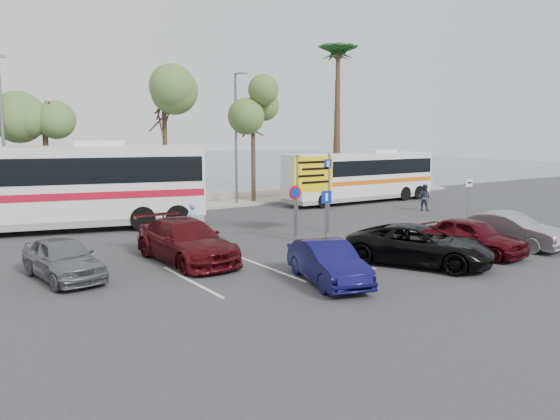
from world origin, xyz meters
TOP-DOWN VIEW (x-y plane):
  - ground at (0.00, 0.00)m, footprint 120.00×120.00m
  - kerb_strip at (0.00, 14.00)m, footprint 44.00×2.40m
  - seawall at (0.00, 16.00)m, footprint 48.00×0.80m
  - sea at (0.00, 60.00)m, footprint 140.00×140.00m
  - tree_left at (-8.00, 14.00)m, footprint 3.20×3.20m
  - tree_mid at (-1.50, 14.00)m, footprint 3.20×3.20m
  - tree_right at (4.50, 14.00)m, footprint 3.20×3.20m
  - palm_tree at (11.50, 14.00)m, footprint 4.80×4.80m
  - street_lamp_left at (-10.00, 13.52)m, footprint 0.45×1.15m
  - street_lamp_right at (3.00, 13.52)m, footprint 0.45×1.15m
  - direction_sign at (1.00, 3.20)m, footprint 2.20×0.12m
  - sign_no_stop at (-0.60, 2.38)m, footprint 0.60×0.08m
  - sign_parking at (-0.20, 0.79)m, footprint 0.50×0.07m
  - sign_taxi at (9.80, 1.49)m, footprint 0.50×0.07m
  - lane_markings at (-1.14, -1.00)m, footprint 12.02×4.20m
  - coach_bus_left at (-8.40, 10.50)m, footprint 13.74×6.17m
  - coach_bus_right at (10.56, 10.50)m, footprint 11.03×2.58m
  - car_silver_a at (-10.18, 1.50)m, footprint 2.05×4.09m
  - car_blue at (-3.60, -3.50)m, footprint 2.36×4.09m
  - car_maroon at (-6.00, 1.50)m, footprint 2.30×5.24m
  - car_red at (3.38, -3.50)m, footprint 2.02×4.20m
  - suv_black at (0.50, -3.50)m, footprint 4.28×5.46m
  - car_silver_b at (5.78, -3.50)m, footprint 2.04×4.34m
  - pedestrian_near at (-4.12, 5.00)m, footprint 0.68×0.57m
  - pedestrian_far at (11.00, 5.43)m, footprint 0.81×0.91m

SIDE VIEW (x-z plane):
  - ground at x=0.00m, z-range 0.00..0.00m
  - lane_markings at x=-1.14m, z-range 0.00..0.01m
  - sea at x=0.00m, z-range 0.01..0.01m
  - kerb_strip at x=0.00m, z-range 0.00..0.15m
  - seawall at x=0.00m, z-range 0.00..0.60m
  - car_blue at x=-3.60m, z-range 0.00..1.27m
  - car_silver_a at x=-10.18m, z-range 0.00..1.34m
  - car_silver_b at x=5.78m, z-range 0.00..1.38m
  - suv_black at x=0.50m, z-range 0.00..1.38m
  - car_red at x=3.38m, z-range 0.00..1.38m
  - car_maroon at x=-6.00m, z-range 0.00..1.50m
  - pedestrian_far at x=11.00m, z-range 0.00..1.55m
  - pedestrian_near at x=-4.12m, z-range 0.00..1.60m
  - sign_taxi at x=9.80m, z-range 0.32..2.52m
  - sign_parking at x=-0.20m, z-range 0.34..2.59m
  - sign_no_stop at x=-0.60m, z-range 0.40..2.75m
  - coach_bus_right at x=10.56m, z-range -0.12..3.30m
  - coach_bus_left at x=-8.40m, z-range -0.15..4.04m
  - direction_sign at x=1.00m, z-range 0.63..4.23m
  - street_lamp_left at x=-10.00m, z-range 0.59..8.60m
  - street_lamp_right at x=3.00m, z-range 0.59..8.60m
  - tree_left at x=-8.00m, z-range 2.40..9.60m
  - tree_right at x=4.50m, z-range 2.47..9.87m
  - tree_mid at x=-1.50m, z-range 2.65..10.65m
  - palm_tree at x=11.50m, z-range 4.27..15.47m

